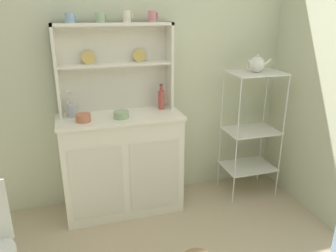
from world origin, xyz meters
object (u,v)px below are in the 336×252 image
object	(u,v)px
hutch_cabinet	(123,163)
utensil_jar	(72,110)
bowl_mixing_large	(83,118)
porcelain_teapot	(257,64)
hutch_shelf_unit	(115,61)
bakers_rack	(252,123)
cup_sky_0	(70,18)
jam_bottle	(161,99)

from	to	relation	value
hutch_cabinet	utensil_jar	distance (m)	0.64
bowl_mixing_large	utensil_jar	xyz separation A→B (m)	(-0.08, 0.15, 0.03)
hutch_cabinet	porcelain_teapot	size ratio (longest dim) A/B	4.53
hutch_shelf_unit	bakers_rack	xyz separation A→B (m)	(1.24, -0.21, -0.61)
bakers_rack	porcelain_teapot	world-z (taller)	porcelain_teapot
bakers_rack	bowl_mixing_large	world-z (taller)	bakers_rack
cup_sky_0	utensil_jar	world-z (taller)	cup_sky_0
cup_sky_0	jam_bottle	size ratio (longest dim) A/B	0.39
hutch_cabinet	porcelain_teapot	distance (m)	1.49
hutch_shelf_unit	bowl_mixing_large	xyz separation A→B (m)	(-0.31, -0.24, -0.40)
bowl_mixing_large	hutch_cabinet	bearing A→B (deg)	13.47
hutch_cabinet	bowl_mixing_large	world-z (taller)	bowl_mixing_large
cup_sky_0	bowl_mixing_large	distance (m)	0.78
bowl_mixing_large	porcelain_teapot	bearing A→B (deg)	0.85
jam_bottle	porcelain_teapot	world-z (taller)	porcelain_teapot
hutch_shelf_unit	utensil_jar	distance (m)	0.55
bowl_mixing_large	cup_sky_0	bearing A→B (deg)	97.01
utensil_jar	porcelain_teapot	xyz separation A→B (m)	(1.63, -0.13, 0.33)
hutch_shelf_unit	utensil_jar	xyz separation A→B (m)	(-0.39, -0.09, -0.38)
hutch_shelf_unit	porcelain_teapot	size ratio (longest dim) A/B	4.22
bakers_rack	porcelain_teapot	xyz separation A→B (m)	(-0.00, 0.00, 0.56)
hutch_shelf_unit	cup_sky_0	size ratio (longest dim) A/B	11.10
hutch_shelf_unit	porcelain_teapot	xyz separation A→B (m)	(1.24, -0.21, -0.05)
bakers_rack	cup_sky_0	xyz separation A→B (m)	(-1.57, 0.17, 0.96)
utensil_jar	porcelain_teapot	distance (m)	1.67
cup_sky_0	jam_bottle	bearing A→B (deg)	-2.87
hutch_cabinet	cup_sky_0	distance (m)	1.28
porcelain_teapot	jam_bottle	bearing A→B (deg)	170.89
hutch_shelf_unit	bakers_rack	size ratio (longest dim) A/B	0.80
bakers_rack	cup_sky_0	world-z (taller)	cup_sky_0
hutch_cabinet	hutch_shelf_unit	xyz separation A→B (m)	(0.00, 0.16, 0.87)
jam_bottle	utensil_jar	distance (m)	0.78
porcelain_teapot	bowl_mixing_large	bearing A→B (deg)	-179.15
hutch_shelf_unit	bowl_mixing_large	distance (m)	0.56
bakers_rack	cup_sky_0	bearing A→B (deg)	173.73
porcelain_teapot	utensil_jar	bearing A→B (deg)	175.49
porcelain_teapot	hutch_cabinet	bearing A→B (deg)	177.67
bakers_rack	porcelain_teapot	size ratio (longest dim) A/B	5.25
cup_sky_0	hutch_cabinet	bearing A→B (deg)	-20.33
hutch_cabinet	bowl_mixing_large	bearing A→B (deg)	-166.53
bakers_rack	jam_bottle	distance (m)	0.91
cup_sky_0	porcelain_teapot	xyz separation A→B (m)	(1.57, -0.17, -0.40)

